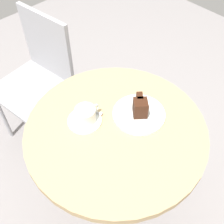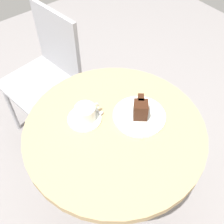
# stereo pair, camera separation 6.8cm
# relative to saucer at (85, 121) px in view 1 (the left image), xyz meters

# --- Properties ---
(ground_plane) EXTENTS (4.40, 4.40, 0.01)m
(ground_plane) POSITION_rel_saucer_xyz_m (0.07, -0.12, -0.69)
(ground_plane) COLOR gray
(ground_plane) RESTS_ON ground
(cafe_table) EXTENTS (0.75, 0.75, 0.68)m
(cafe_table) POSITION_rel_saucer_xyz_m (0.07, -0.12, -0.12)
(cafe_table) COLOR tan
(cafe_table) RESTS_ON ground
(saucer) EXTENTS (0.14, 0.14, 0.01)m
(saucer) POSITION_rel_saucer_xyz_m (0.00, 0.00, 0.00)
(saucer) COLOR silver
(saucer) RESTS_ON cafe_table
(coffee_cup) EXTENTS (0.11, 0.08, 0.07)m
(coffee_cup) POSITION_rel_saucer_xyz_m (0.01, -0.01, 0.04)
(coffee_cup) COLOR silver
(coffee_cup) RESTS_ON saucer
(teaspoon) EXTENTS (0.07, 0.10, 0.00)m
(teaspoon) POSITION_rel_saucer_xyz_m (0.05, 0.00, 0.01)
(teaspoon) COLOR #B7B7BC
(teaspoon) RESTS_ON saucer
(cake_plate) EXTENTS (0.22, 0.22, 0.01)m
(cake_plate) POSITION_rel_saucer_xyz_m (0.19, -0.13, 0.00)
(cake_plate) COLOR silver
(cake_plate) RESTS_ON cafe_table
(cake_slice) EXTENTS (0.09, 0.10, 0.08)m
(cake_slice) POSITION_rel_saucer_xyz_m (0.19, -0.13, 0.04)
(cake_slice) COLOR black
(cake_slice) RESTS_ON cake_plate
(fork) EXTENTS (0.13, 0.05, 0.00)m
(fork) POSITION_rel_saucer_xyz_m (0.17, -0.19, 0.01)
(fork) COLOR #B7B7BC
(fork) RESTS_ON cake_plate
(napkin) EXTENTS (0.13, 0.15, 0.00)m
(napkin) POSITION_rel_saucer_xyz_m (0.17, -0.15, -0.00)
(napkin) COLOR tan
(napkin) RESTS_ON cafe_table
(cafe_chair) EXTENTS (0.43, 0.43, 0.84)m
(cafe_chair) POSITION_rel_saucer_xyz_m (0.12, 0.58, -0.18)
(cafe_chair) COLOR #9E9EA3
(cafe_chair) RESTS_ON ground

